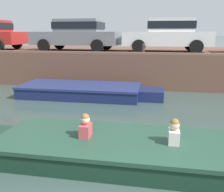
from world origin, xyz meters
name	(u,v)px	position (x,y,z in m)	size (l,w,h in m)	color
ground_plane	(147,129)	(0.00, 4.53, 0.00)	(400.00, 400.00, 0.00)	#384C47
far_quay_wall	(153,64)	(0.00, 12.05, 0.78)	(60.00, 6.00, 1.57)	brown
far_wall_coping	(153,53)	(0.00, 9.17, 1.61)	(60.00, 0.24, 0.08)	brown
boat_moored_west_navy	(86,91)	(-2.53, 7.55, 0.23)	(5.60, 1.93, 0.47)	navy
motorboat_passing	(111,148)	(-0.64, 2.78, 0.23)	(6.09, 1.80, 0.93)	#193828
car_left_inner_grey	(77,34)	(-3.82, 10.75, 2.41)	(4.45, 2.15, 1.54)	slate
car_centre_white	(168,34)	(0.66, 10.75, 2.41)	(4.09, 2.05, 1.54)	white
mooring_bollard_mid	(143,48)	(-0.42, 9.30, 1.80)	(0.15, 0.15, 0.45)	#2D2B28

